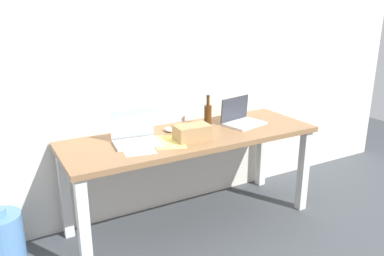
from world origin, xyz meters
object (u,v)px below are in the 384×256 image
Objects in this scene: desk at (192,146)px; water_cooler_jug at (3,241)px; beer_bottle at (208,114)px; computer_mouse at (169,129)px; laptop_right at (241,119)px; cardboard_box at (192,133)px; laptop_left at (135,136)px.

water_cooler_jug is at bearing 175.19° from desk.
computer_mouse is at bearing 179.38° from beer_bottle.
desk is 0.51m from laptop_right.
laptop_right reaches higher than cardboard_box.
water_cooler_jug is at bearing 174.80° from laptop_left.
cardboard_box is at bearing -118.15° from desk.
laptop_left is 0.34m from computer_mouse.
laptop_right is at bearing -22.00° from beer_bottle.
laptop_left reaches higher than water_cooler_jug.
beer_bottle is 0.36m from computer_mouse.
desk is at bearing -46.38° from computer_mouse.
desk is 0.47m from laptop_left.
beer_bottle reaches higher than laptop_left.
cardboard_box is at bearing -164.62° from laptop_right.
laptop_right is 0.29m from beer_bottle.
beer_bottle is at bearing 32.07° from desk.
water_cooler_jug is at bearing 177.57° from laptop_right.
laptop_right reaches higher than desk.
cardboard_box reaches higher than desk.
desk is 19.78× the size of computer_mouse.
computer_mouse is (-0.36, 0.00, -0.08)m from beer_bottle.
beer_bottle is 0.59× the size of water_cooler_jug.
water_cooler_jug is at bearing -175.89° from computer_mouse.
water_cooler_jug is (-1.38, 0.12, -0.46)m from desk.
water_cooler_jug is (-1.32, 0.23, -0.61)m from cardboard_box.
desk reaches higher than water_cooler_jug.
desk is at bearing -147.93° from beer_bottle.
desk is 5.78× the size of laptop_left.
laptop_right is 0.63m from computer_mouse.
cardboard_box is at bearing -138.30° from beer_bottle.
laptop_right is at bearing 4.29° from desk.
beer_bottle is (0.23, 0.14, 0.19)m from desk.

